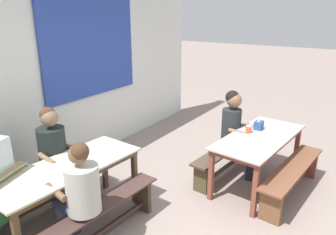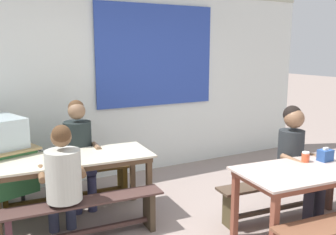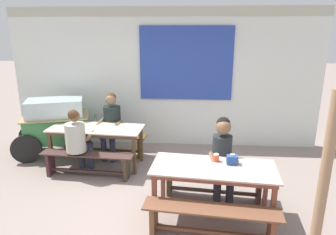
{
  "view_description": "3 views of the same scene",
  "coord_description": "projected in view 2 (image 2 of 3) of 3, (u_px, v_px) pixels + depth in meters",
  "views": [
    {
      "loc": [
        -3.25,
        -1.46,
        2.43
      ],
      "look_at": [
        0.01,
        0.68,
        1.1
      ],
      "focal_mm": 34.04,
      "sensor_mm": 36.0,
      "label": 1
    },
    {
      "loc": [
        -2.11,
        -2.66,
        1.94
      ],
      "look_at": [
        -0.19,
        0.89,
        1.17
      ],
      "focal_mm": 39.12,
      "sensor_mm": 36.0,
      "label": 2
    },
    {
      "loc": [
        0.55,
        -4.03,
        2.54
      ],
      "look_at": [
        0.19,
        0.93,
        1.08
      ],
      "focal_mm": 32.54,
      "sensor_mm": 36.0,
      "label": 3
    }
  ],
  "objects": [
    {
      "name": "backdrop_wall",
      "position": [
        128.0,
        74.0,
        5.57
      ],
      "size": [
        6.68,
        0.23,
        2.98
      ],
      "color": "silver",
      "rests_on": "ground_plane"
    },
    {
      "name": "dining_table_far",
      "position": [
        73.0,
        163.0,
        4.06
      ],
      "size": [
        1.78,
        0.81,
        0.76
      ],
      "color": "beige",
      "rests_on": "ground_plane"
    },
    {
      "name": "dining_table_near",
      "position": [
        316.0,
        174.0,
        3.71
      ],
      "size": [
        1.72,
        0.89,
        0.76
      ],
      "color": "#C2ABA0",
      "rests_on": "ground_plane"
    },
    {
      "name": "bench_far_back",
      "position": [
        67.0,
        182.0,
        4.58
      ],
      "size": [
        1.69,
        0.42,
        0.44
      ],
      "color": "#573D18",
      "rests_on": "ground_plane"
    },
    {
      "name": "bench_far_front",
      "position": [
        84.0,
        215.0,
        3.68
      ],
      "size": [
        1.66,
        0.37,
        0.44
      ],
      "color": "#442D29",
      "rests_on": "ground_plane"
    },
    {
      "name": "bench_near_back",
      "position": [
        281.0,
        192.0,
        4.23
      ],
      "size": [
        1.63,
        0.41,
        0.44
      ],
      "color": "#4B3A2C",
      "rests_on": "ground_plane"
    },
    {
      "name": "person_right_near_table",
      "position": [
        296.0,
        156.0,
        4.13
      ],
      "size": [
        0.4,
        0.56,
        1.31
      ],
      "color": "#22222C",
      "rests_on": "ground_plane"
    },
    {
      "name": "person_left_back_turned",
      "position": [
        63.0,
        177.0,
        3.59
      ],
      "size": [
        0.48,
        0.58,
        1.23
      ],
      "color": "#343A54",
      "rests_on": "ground_plane"
    },
    {
      "name": "person_center_facing",
      "position": [
        79.0,
        146.0,
        4.51
      ],
      "size": [
        0.48,
        0.55,
        1.32
      ],
      "color": "#2F3152",
      "rests_on": "ground_plane"
    },
    {
      "name": "tissue_box",
      "position": [
        325.0,
        155.0,
        3.89
      ],
      "size": [
        0.15,
        0.11,
        0.15
      ],
      "color": "#294D93",
      "rests_on": "dining_table_near"
    },
    {
      "name": "condiment_jar",
      "position": [
        306.0,
        157.0,
        3.86
      ],
      "size": [
        0.08,
        0.08,
        0.11
      ],
      "color": "#E55531",
      "rests_on": "dining_table_near"
    }
  ]
}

